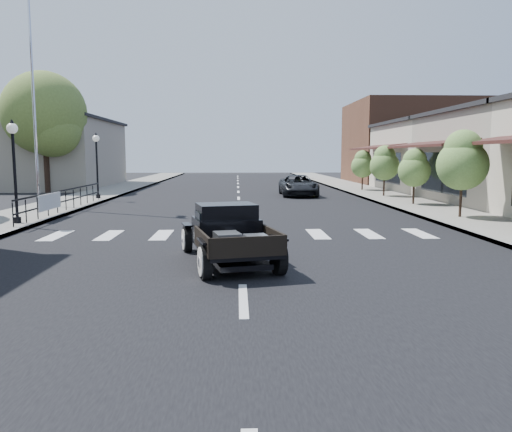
{
  "coord_description": "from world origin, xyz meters",
  "views": [
    {
      "loc": [
        -0.1,
        -11.18,
        2.45
      ],
      "look_at": [
        0.36,
        0.71,
        1.0
      ],
      "focal_mm": 35.0,
      "sensor_mm": 36.0,
      "label": 1
    }
  ],
  "objects": [
    {
      "name": "ground",
      "position": [
        0.0,
        0.0,
        0.0
      ],
      "size": [
        120.0,
        120.0,
        0.0
      ],
      "primitive_type": "plane",
      "color": "black",
      "rests_on": "ground"
    },
    {
      "name": "road",
      "position": [
        0.0,
        15.0,
        0.01
      ],
      "size": [
        14.0,
        80.0,
        0.02
      ],
      "primitive_type": "cube",
      "color": "black",
      "rests_on": "ground"
    },
    {
      "name": "road_markings",
      "position": [
        0.0,
        10.0,
        0.0
      ],
      "size": [
        12.0,
        60.0,
        0.06
      ],
      "primitive_type": null,
      "color": "silver",
      "rests_on": "ground"
    },
    {
      "name": "sidewalk_left",
      "position": [
        -8.5,
        15.0,
        0.07
      ],
      "size": [
        3.0,
        80.0,
        0.15
      ],
      "primitive_type": "cube",
      "color": "gray",
      "rests_on": "ground"
    },
    {
      "name": "sidewalk_right",
      "position": [
        8.5,
        15.0,
        0.07
      ],
      "size": [
        3.0,
        80.0,
        0.15
      ],
      "primitive_type": "cube",
      "color": "gray",
      "rests_on": "ground"
    },
    {
      "name": "low_building_left",
      "position": [
        -15.0,
        28.0,
        2.5
      ],
      "size": [
        10.0,
        12.0,
        5.0
      ],
      "primitive_type": "cube",
      "color": "gray",
      "rests_on": "ground"
    },
    {
      "name": "storefront_far",
      "position": [
        15.0,
        22.0,
        2.25
      ],
      "size": [
        10.0,
        9.0,
        4.5
      ],
      "primitive_type": "cube",
      "color": "#BAB09D",
      "rests_on": "ground"
    },
    {
      "name": "far_building_right",
      "position": [
        15.5,
        32.0,
        3.5
      ],
      "size": [
        11.0,
        10.0,
        7.0
      ],
      "primitive_type": "cube",
      "color": "brown",
      "rests_on": "ground"
    },
    {
      "name": "railing",
      "position": [
        -7.3,
        10.0,
        0.65
      ],
      "size": [
        0.08,
        10.0,
        1.0
      ],
      "primitive_type": null,
      "color": "black",
      "rests_on": "sidewalk_left"
    },
    {
      "name": "banner",
      "position": [
        -7.22,
        8.0,
        0.45
      ],
      "size": [
        0.04,
        2.2,
        0.6
      ],
      "primitive_type": null,
      "color": "silver",
      "rests_on": "sidewalk_left"
    },
    {
      "name": "lamp_post_b",
      "position": [
        -7.6,
        6.0,
        1.9
      ],
      "size": [
        0.36,
        0.36,
        3.49
      ],
      "primitive_type": null,
      "color": "black",
      "rests_on": "sidewalk_left"
    },
    {
      "name": "lamp_post_c",
      "position": [
        -7.6,
        16.0,
        1.9
      ],
      "size": [
        0.36,
        0.36,
        3.49
      ],
      "primitive_type": null,
      "color": "black",
      "rests_on": "sidewalk_left"
    },
    {
      "name": "flagpole",
      "position": [
        -9.2,
        12.0,
        5.99
      ],
      "size": [
        0.12,
        0.12,
        11.67
      ],
      "primitive_type": "cylinder",
      "color": "silver",
      "rests_on": "sidewalk_left"
    },
    {
      "name": "big_tree_far",
      "position": [
        -12.5,
        22.0,
        3.91
      ],
      "size": [
        5.32,
        5.32,
        7.82
      ],
      "primitive_type": null,
      "color": "#556C2E",
      "rests_on": "ground"
    },
    {
      "name": "small_tree_b",
      "position": [
        8.3,
        7.15,
        1.71
      ],
      "size": [
        1.88,
        1.88,
        3.13
      ],
      "primitive_type": null,
      "color": "#5B823B",
      "rests_on": "sidewalk_right"
    },
    {
      "name": "small_tree_c",
      "position": [
        8.3,
        12.16,
        1.41
      ],
      "size": [
        1.51,
        1.51,
        2.52
      ],
      "primitive_type": null,
      "color": "#5B823B",
      "rests_on": "sidewalk_right"
    },
    {
      "name": "small_tree_d",
      "position": [
        8.3,
        16.96,
        1.53
      ],
      "size": [
        1.65,
        1.65,
        2.76
      ],
      "primitive_type": null,
      "color": "#5B823B",
      "rests_on": "sidewalk_right"
    },
    {
      "name": "small_tree_e",
      "position": [
        8.3,
        21.91,
        1.42
      ],
      "size": [
        1.52,
        1.52,
        2.53
      ],
      "primitive_type": null,
      "color": "#5B823B",
      "rests_on": "sidewalk_right"
    },
    {
      "name": "hotrod_pickup",
      "position": [
        -0.3,
        -0.0,
        0.69
      ],
      "size": [
        2.72,
        4.31,
        1.38
      ],
      "primitive_type": null,
      "rotation": [
        0.0,
        0.0,
        0.23
      ],
      "color": "black",
      "rests_on": "ground"
    },
    {
      "name": "second_car",
      "position": [
        3.6,
        18.66,
        0.63
      ],
      "size": [
        2.1,
        4.52,
        1.25
      ],
      "primitive_type": "imported",
      "rotation": [
        0.0,
        0.0,
        -0.01
      ],
      "color": "black",
      "rests_on": "ground"
    }
  ]
}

